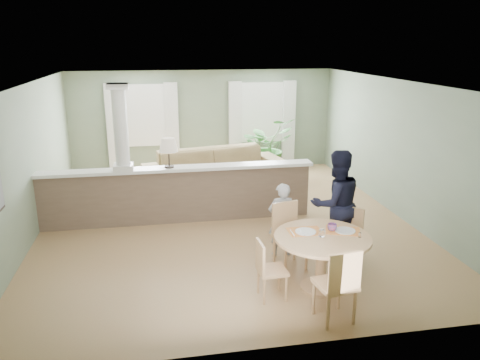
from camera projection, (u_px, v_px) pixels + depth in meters
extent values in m
plane|color=tan|center=(226.00, 222.00, 9.22)|extent=(8.00, 8.00, 0.00)
cube|color=gray|center=(203.00, 121.00, 12.61)|extent=(7.00, 0.02, 2.70)
cube|color=gray|center=(29.00, 163.00, 8.24)|extent=(0.02, 8.00, 2.70)
cube|color=gray|center=(397.00, 148.00, 9.43)|extent=(0.02, 8.00, 2.70)
cube|color=gray|center=(279.00, 240.00, 5.06)|extent=(7.00, 0.02, 2.70)
cube|color=white|center=(225.00, 83.00, 8.45)|extent=(7.00, 8.00, 0.02)
cube|color=white|center=(143.00, 116.00, 12.25)|extent=(1.10, 0.02, 1.50)
cube|color=white|center=(143.00, 116.00, 12.23)|extent=(1.22, 0.04, 1.62)
cube|color=white|center=(262.00, 112.00, 12.79)|extent=(1.10, 0.02, 1.50)
cube|color=white|center=(262.00, 112.00, 12.77)|extent=(1.22, 0.04, 1.62)
cube|color=silver|center=(114.00, 128.00, 12.12)|extent=(0.35, 0.10, 2.30)
cube|color=silver|center=(172.00, 127.00, 12.38)|extent=(0.35, 0.10, 2.30)
cube|color=silver|center=(235.00, 125.00, 12.67)|extent=(0.35, 0.10, 2.30)
cube|color=silver|center=(289.00, 123.00, 12.92)|extent=(0.35, 0.10, 2.30)
cube|color=brown|center=(178.00, 196.00, 9.11)|extent=(5.20, 0.22, 1.05)
cube|color=white|center=(177.00, 169.00, 8.95)|extent=(5.32, 0.36, 0.06)
cube|color=white|center=(124.00, 167.00, 8.75)|extent=(0.36, 0.36, 0.10)
cylinder|color=white|center=(121.00, 128.00, 8.54)|extent=(0.26, 0.26, 1.39)
cube|color=white|center=(118.00, 86.00, 8.33)|extent=(0.38, 0.38, 0.10)
cylinder|color=black|center=(169.00, 167.00, 8.91)|extent=(0.18, 0.18, 0.03)
cylinder|color=black|center=(169.00, 159.00, 8.86)|extent=(0.03, 0.03, 0.28)
cone|color=#F5E3CB|center=(168.00, 145.00, 8.79)|extent=(0.36, 0.36, 0.26)
imported|color=#937C50|center=(216.00, 171.00, 11.02)|extent=(3.51, 1.95, 0.97)
imported|color=#2D5F26|center=(267.00, 146.00, 12.29)|extent=(1.74, 1.65, 1.53)
cylinder|color=tan|center=(320.00, 287.00, 6.73)|extent=(0.57, 0.57, 0.04)
cylinder|color=tan|center=(321.00, 263.00, 6.62)|extent=(0.15, 0.15, 0.73)
cylinder|color=tan|center=(322.00, 237.00, 6.51)|extent=(1.35, 1.35, 0.04)
cube|color=#D85430|center=(305.00, 231.00, 6.66)|extent=(0.48, 0.36, 0.01)
cube|color=#D85430|center=(343.00, 231.00, 6.68)|extent=(0.57, 0.50, 0.01)
cylinder|color=silver|center=(306.00, 232.00, 6.63)|extent=(0.29, 0.29, 0.01)
cylinder|color=silver|center=(345.00, 231.00, 6.66)|extent=(0.29, 0.29, 0.01)
cylinder|color=white|center=(322.00, 233.00, 6.47)|extent=(0.08, 0.08, 0.10)
cube|color=silver|center=(302.00, 233.00, 6.56)|extent=(0.02, 0.20, 0.00)
cube|color=silver|center=(292.00, 233.00, 6.59)|extent=(0.02, 0.24, 0.00)
cylinder|color=white|center=(360.00, 235.00, 6.45)|extent=(0.04, 0.04, 0.07)
cylinder|color=silver|center=(360.00, 232.00, 6.44)|extent=(0.04, 0.04, 0.01)
imported|color=#235BA7|center=(332.00, 227.00, 6.68)|extent=(0.14, 0.14, 0.11)
cube|color=tan|center=(291.00, 238.00, 7.25)|extent=(0.55, 0.55, 0.05)
cylinder|color=tan|center=(285.00, 260.00, 7.09)|extent=(0.04, 0.04, 0.47)
cylinder|color=tan|center=(306.00, 256.00, 7.23)|extent=(0.04, 0.04, 0.47)
cylinder|color=tan|center=(274.00, 250.00, 7.42)|extent=(0.04, 0.04, 0.47)
cylinder|color=tan|center=(295.00, 246.00, 7.55)|extent=(0.04, 0.04, 0.47)
cube|color=tan|center=(285.00, 217.00, 7.35)|extent=(0.44, 0.14, 0.50)
cube|color=tan|center=(346.00, 238.00, 7.37)|extent=(0.58, 0.58, 0.05)
cylinder|color=tan|center=(332.00, 253.00, 7.40)|extent=(0.04, 0.04, 0.42)
cylinder|color=tan|center=(352.00, 258.00, 7.22)|extent=(0.04, 0.04, 0.42)
cylinder|color=tan|center=(340.00, 245.00, 7.66)|extent=(0.04, 0.04, 0.42)
cylinder|color=tan|center=(359.00, 250.00, 7.48)|extent=(0.04, 0.04, 0.42)
cube|color=tan|center=(352.00, 220.00, 7.45)|extent=(0.31, 0.30, 0.45)
cube|color=tan|center=(335.00, 284.00, 5.86)|extent=(0.52, 0.52, 0.05)
cylinder|color=tan|center=(339.00, 293.00, 6.16)|extent=(0.04, 0.04, 0.47)
cylinder|color=tan|center=(314.00, 298.00, 6.04)|extent=(0.04, 0.04, 0.47)
cylinder|color=tan|center=(354.00, 307.00, 5.82)|extent=(0.04, 0.04, 0.47)
cylinder|color=tan|center=(328.00, 313.00, 5.71)|extent=(0.04, 0.04, 0.47)
cube|color=tan|center=(345.00, 272.00, 5.59)|extent=(0.44, 0.11, 0.50)
cube|color=tan|center=(272.00, 270.00, 6.39)|extent=(0.40, 0.40, 0.05)
cylinder|color=tan|center=(286.00, 289.00, 6.34)|extent=(0.04, 0.04, 0.39)
cylinder|color=tan|center=(279.00, 278.00, 6.63)|extent=(0.04, 0.04, 0.39)
cylinder|color=tan|center=(264.00, 291.00, 6.28)|extent=(0.04, 0.04, 0.39)
cylinder|color=tan|center=(258.00, 280.00, 6.57)|extent=(0.04, 0.04, 0.39)
cube|color=tan|center=(260.00, 257.00, 6.29)|extent=(0.05, 0.36, 0.42)
imported|color=#A3A3A8|center=(281.00, 220.00, 7.64)|extent=(0.46, 0.31, 1.24)
imported|color=black|center=(336.00, 204.00, 7.56)|extent=(0.95, 0.78, 1.79)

